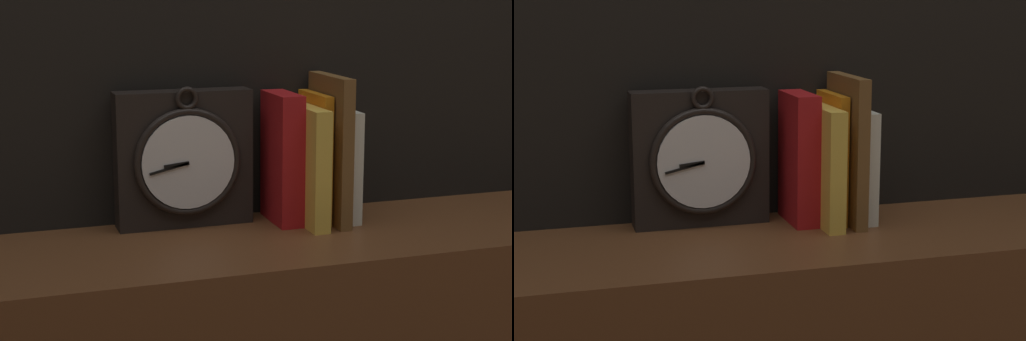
% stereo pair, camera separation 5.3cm
% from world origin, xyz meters
% --- Properties ---
extents(clock, '(0.23, 0.06, 0.24)m').
position_xyz_m(clock, '(-0.09, 0.12, 0.93)').
color(clock, black).
rests_on(clock, bookshelf).
extents(book_slot0_red, '(0.04, 0.11, 0.22)m').
position_xyz_m(book_slot0_red, '(0.08, 0.09, 0.93)').
color(book_slot0_red, '#B2171B').
rests_on(book_slot0_red, bookshelf).
extents(book_slot1_yellow, '(0.03, 0.16, 0.20)m').
position_xyz_m(book_slot1_yellow, '(0.11, 0.07, 0.92)').
color(book_slot1_yellow, yellow).
rests_on(book_slot1_yellow, bookshelf).
extents(book_slot2_orange, '(0.02, 0.12, 0.22)m').
position_xyz_m(book_slot2_orange, '(0.13, 0.09, 0.93)').
color(book_slot2_orange, orange).
rests_on(book_slot2_orange, bookshelf).
extents(book_slot3_brown, '(0.02, 0.15, 0.25)m').
position_xyz_m(book_slot3_brown, '(0.15, 0.07, 0.94)').
color(book_slot3_brown, brown).
rests_on(book_slot3_brown, bookshelf).
extents(book_slot4_white, '(0.03, 0.13, 0.19)m').
position_xyz_m(book_slot4_white, '(0.18, 0.08, 0.92)').
color(book_slot4_white, white).
rests_on(book_slot4_white, bookshelf).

